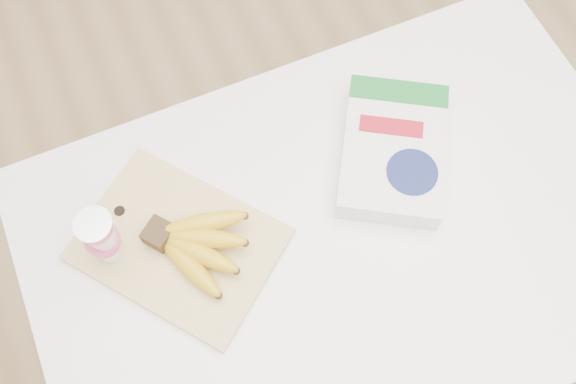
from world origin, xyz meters
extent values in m
plane|color=tan|center=(0.00, 0.00, 0.00)|extent=(4.00, 4.00, 0.00)
cube|color=white|center=(0.00, 0.00, 0.43)|extent=(1.14, 0.76, 0.85)
cube|color=#E9C680|center=(-0.29, 0.10, 0.86)|extent=(0.40, 0.42, 0.02)
cube|color=#382816|center=(-0.31, 0.12, 0.89)|extent=(0.06, 0.06, 0.03)
ellipsoid|color=gold|center=(-0.29, 0.05, 0.89)|extent=(0.09, 0.16, 0.05)
sphere|color=#382816|center=(-0.26, -0.02, 0.89)|extent=(0.01, 0.01, 0.01)
ellipsoid|color=gold|center=(-0.26, 0.06, 0.89)|extent=(0.13, 0.14, 0.05)
sphere|color=#382816|center=(-0.22, 0.00, 0.89)|extent=(0.01, 0.01, 0.01)
ellipsoid|color=gold|center=(-0.25, 0.08, 0.90)|extent=(0.15, 0.11, 0.05)
sphere|color=#382816|center=(-0.18, 0.04, 0.90)|extent=(0.01, 0.01, 0.01)
ellipsoid|color=gold|center=(-0.24, 0.10, 0.91)|extent=(0.16, 0.07, 0.05)
sphere|color=#382816|center=(-0.17, 0.09, 0.91)|extent=(0.01, 0.01, 0.01)
cylinder|color=silver|center=(-0.40, 0.13, 1.01)|extent=(0.06, 0.06, 0.00)
cube|color=white|center=(0.14, 0.11, 0.88)|extent=(0.30, 0.33, 0.06)
cube|color=#176B26|center=(0.19, 0.20, 0.91)|extent=(0.18, 0.14, 0.00)
cylinder|color=#141E4B|center=(0.14, 0.04, 0.91)|extent=(0.13, 0.13, 0.00)
cube|color=maroon|center=(0.15, 0.14, 0.91)|extent=(0.12, 0.09, 0.00)
camera|label=1|loc=(-0.26, -0.32, 1.94)|focal=40.00mm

